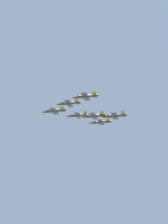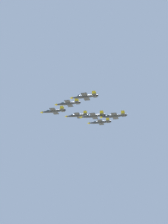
% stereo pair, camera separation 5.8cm
% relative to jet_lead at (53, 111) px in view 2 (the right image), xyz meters
% --- Properties ---
extents(jet_lead, '(10.68, 16.98, 3.59)m').
position_rel_jet_lead_xyz_m(jet_lead, '(0.00, 0.00, 0.00)').
color(jet_lead, '#2D3338').
extents(jet_left_wingman, '(10.14, 16.16, 3.41)m').
position_rel_jet_lead_xyz_m(jet_left_wingman, '(12.96, 10.47, -0.89)').
color(jet_left_wingman, '#2D3338').
extents(jet_right_wingman, '(10.16, 16.16, 3.41)m').
position_rel_jet_lead_xyz_m(jet_right_wingman, '(-8.24, 14.48, 0.15)').
color(jet_right_wingman, '#2D3338').
extents(jet_left_outer, '(10.20, 16.23, 3.43)m').
position_rel_jet_lead_xyz_m(jet_left_outer, '(25.92, 20.93, -2.87)').
color(jet_left_outer, '#2D3338').
extents(jet_right_outer, '(10.30, 16.42, 3.46)m').
position_rel_jet_lead_xyz_m(jet_right_outer, '(-16.48, 28.96, -1.63)').
color(jet_right_outer, '#2D3338').
extents(jet_slot_rear, '(10.41, 16.48, 3.49)m').
position_rel_jet_lead_xyz_m(jet_slot_rear, '(4.72, 24.94, -5.78)').
color(jet_slot_rear, '#2D3338').
extents(jet_trailing, '(10.51, 16.71, 3.53)m').
position_rel_jet_lead_xyz_m(jet_trailing, '(7.08, 37.42, -7.03)').
color(jet_trailing, '#2D3338').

